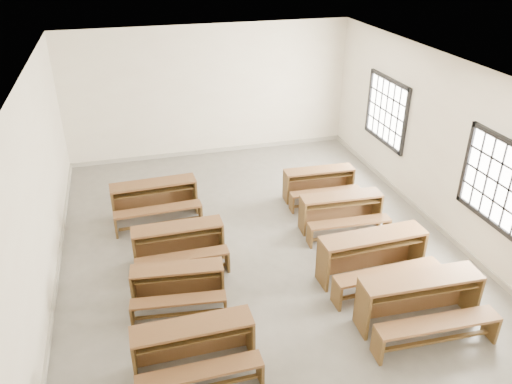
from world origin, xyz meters
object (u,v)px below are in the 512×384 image
object	(u,v)px
desk_set_2	(179,242)
desk_set_6	(341,210)
desk_set_1	(178,283)
desk_set_5	(373,254)
desk_set_4	(420,299)
desk_set_3	(155,198)
desk_set_0	(194,345)
desk_set_7	(319,182)

from	to	relation	value
desk_set_2	desk_set_6	distance (m)	3.14
desk_set_1	desk_set_5	world-z (taller)	desk_set_5
desk_set_4	desk_set_3	bearing A→B (deg)	131.83
desk_set_4	desk_set_1	bearing A→B (deg)	159.34
desk_set_0	desk_set_7	distance (m)	5.15
desk_set_0	desk_set_2	world-z (taller)	desk_set_0
desk_set_0	desk_set_5	bearing A→B (deg)	20.11
desk_set_1	desk_set_5	size ratio (longest dim) A/B	0.82
desk_set_5	desk_set_6	distance (m)	1.55
desk_set_1	desk_set_3	world-z (taller)	desk_set_3
desk_set_0	desk_set_7	bearing A→B (deg)	49.79
desk_set_4	desk_set_7	size ratio (longest dim) A/B	1.19
desk_set_3	desk_set_6	xyz separation A→B (m)	(3.38, -1.38, -0.03)
desk_set_1	desk_set_7	bearing A→B (deg)	44.61
desk_set_4	desk_set_5	xyz separation A→B (m)	(-0.13, 1.18, 0.00)
desk_set_2	desk_set_4	xyz separation A→B (m)	(3.13, -2.46, 0.06)
desk_set_0	desk_set_1	size ratio (longest dim) A/B	1.06
desk_set_0	desk_set_5	xyz separation A→B (m)	(3.12, 1.16, 0.05)
desk_set_3	desk_set_5	world-z (taller)	desk_set_5
desk_set_5	desk_set_0	bearing A→B (deg)	-161.27
desk_set_2	desk_set_7	distance (m)	3.51
desk_set_0	desk_set_1	distance (m)	1.38
desk_set_3	desk_set_6	world-z (taller)	desk_set_3
desk_set_0	desk_set_6	xyz separation A→B (m)	(3.25, 2.71, -0.00)
desk_set_2	desk_set_5	bearing A→B (deg)	-23.23
desk_set_2	desk_set_6	xyz separation A→B (m)	(3.13, 0.27, 0.00)
desk_set_2	desk_set_4	size ratio (longest dim) A/B	0.86
desk_set_3	desk_set_1	bearing A→B (deg)	-90.17
desk_set_4	desk_set_5	size ratio (longest dim) A/B	1.00
desk_set_1	desk_set_3	xyz separation A→B (m)	(-0.10, 2.71, 0.07)
desk_set_3	desk_set_4	xyz separation A→B (m)	(3.38, -4.10, 0.03)
desk_set_0	desk_set_7	xyz separation A→B (m)	(3.30, 3.95, -0.02)
desk_set_5	desk_set_7	world-z (taller)	desk_set_5
desk_set_3	desk_set_7	xyz separation A→B (m)	(3.42, -0.13, -0.05)
desk_set_4	desk_set_5	world-z (taller)	desk_set_5
desk_set_3	desk_set_5	distance (m)	4.36
desk_set_5	desk_set_6	xyz separation A→B (m)	(0.13, 1.54, -0.06)
desk_set_4	desk_set_7	bearing A→B (deg)	91.70
desk_set_0	desk_set_5	world-z (taller)	desk_set_5
desk_set_0	desk_set_7	world-z (taller)	desk_set_0
desk_set_6	desk_set_3	bearing A→B (deg)	160.91
desk_set_0	desk_set_6	bearing A→B (deg)	39.45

